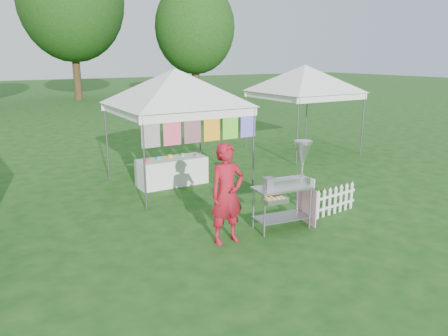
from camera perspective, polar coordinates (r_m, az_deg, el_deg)
ground at (r=8.72m, az=3.75°, el=-7.81°), size 120.00×120.00×0.00m
canopy_main at (r=11.13m, az=-6.43°, el=12.77°), size 4.24×4.24×3.45m
canopy_right at (r=15.41m, az=10.56°, el=13.09°), size 4.24×4.24×3.45m
tree_mid at (r=35.67m, az=-19.37°, el=19.90°), size 7.60×7.60×11.52m
tree_right at (r=32.20m, az=-3.82°, el=17.81°), size 5.60×5.60×8.42m
donut_cart at (r=8.53m, az=8.75°, el=-1.32°), size 1.31×0.81×1.71m
vendor at (r=7.78m, az=0.40°, el=-3.39°), size 0.67×0.44×1.84m
picket_fence at (r=9.66m, az=14.32°, el=-4.18°), size 1.26×0.15×0.56m
display_table at (r=11.52m, az=-6.81°, el=-0.45°), size 1.80×0.70×0.71m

